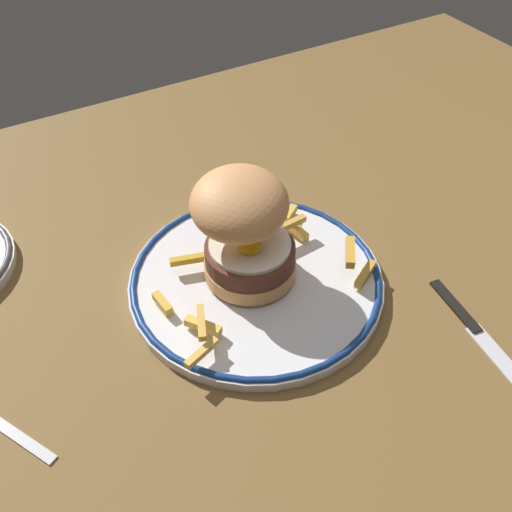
% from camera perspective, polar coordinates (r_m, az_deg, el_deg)
% --- Properties ---
extents(ground_plane, '(1.37, 0.92, 0.04)m').
position_cam_1_polar(ground_plane, '(0.72, 2.14, -1.44)').
color(ground_plane, brown).
extents(dinner_plate, '(0.29, 0.29, 0.02)m').
position_cam_1_polar(dinner_plate, '(0.67, 0.00, -2.32)').
color(dinner_plate, silver).
rests_on(dinner_plate, ground_plane).
extents(burger, '(0.14, 0.15, 0.12)m').
position_cam_1_polar(burger, '(0.63, -1.17, 2.72)').
color(burger, tan).
rests_on(burger, dinner_plate).
extents(fries_pile, '(0.25, 0.18, 0.03)m').
position_cam_1_polar(fries_pile, '(0.66, 0.93, -0.90)').
color(fries_pile, gold).
rests_on(fries_pile, dinner_plate).
extents(knife, '(0.04, 0.18, 0.01)m').
position_cam_1_polar(knife, '(0.67, 20.41, -6.57)').
color(knife, black).
rests_on(knife, ground_plane).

